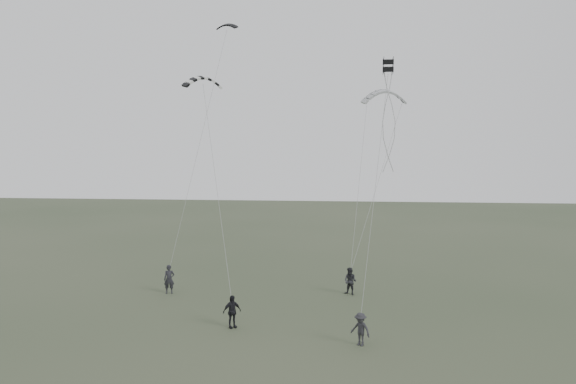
# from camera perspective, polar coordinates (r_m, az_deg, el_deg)

# --- Properties ---
(ground) EXTENTS (140.00, 140.00, 0.00)m
(ground) POSITION_cam_1_polar(r_m,az_deg,el_deg) (32.94, -2.61, -13.22)
(ground) COLOR #36442D
(ground) RESTS_ON ground
(flyer_left) EXTENTS (0.81, 0.62, 1.97)m
(flyer_left) POSITION_cam_1_polar(r_m,az_deg,el_deg) (39.80, -11.98, -8.66)
(flyer_left) COLOR black
(flyer_left) RESTS_ON ground
(flyer_right) EXTENTS (1.13, 1.05, 1.85)m
(flyer_right) POSITION_cam_1_polar(r_m,az_deg,el_deg) (38.87, 6.35, -9.00)
(flyer_right) COLOR #242529
(flyer_right) RESTS_ON ground
(flyer_center) EXTENTS (1.13, 1.00, 1.84)m
(flyer_center) POSITION_cam_1_polar(r_m,az_deg,el_deg) (32.12, -5.72, -11.99)
(flyer_center) COLOR black
(flyer_center) RESTS_ON ground
(flyer_far) EXTENTS (1.26, 1.14, 1.70)m
(flyer_far) POSITION_cam_1_polar(r_m,az_deg,el_deg) (29.58, 7.37, -13.66)
(flyer_far) COLOR #27262B
(flyer_far) RESTS_ON ground
(kite_dark_small) EXTENTS (1.74, 1.04, 0.67)m
(kite_dark_small) POSITION_cam_1_polar(r_m,az_deg,el_deg) (44.57, -6.24, 16.53)
(kite_dark_small) COLOR black
(kite_dark_small) RESTS_ON flyer_left
(kite_pale_large) EXTENTS (3.71, 1.86, 1.65)m
(kite_pale_large) POSITION_cam_1_polar(r_m,az_deg,el_deg) (45.37, 9.80, 10.03)
(kite_pale_large) COLOR #A6A8AB
(kite_pale_large) RESTS_ON flyer_right
(kite_striped) EXTENTS (2.69, 2.23, 1.21)m
(kite_striped) POSITION_cam_1_polar(r_m,az_deg,el_deg) (38.05, -8.64, 11.40)
(kite_striped) COLOR black
(kite_striped) RESTS_ON flyer_center
(kite_box) EXTENTS (0.71, 0.82, 0.83)m
(kite_box) POSITION_cam_1_polar(r_m,az_deg,el_deg) (34.98, 10.14, 12.53)
(kite_box) COLOR black
(kite_box) RESTS_ON flyer_far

